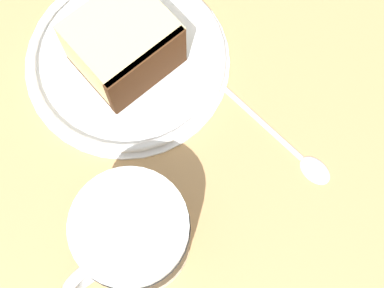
{
  "coord_description": "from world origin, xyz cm",
  "views": [
    {
      "loc": [
        10.87,
        17.71,
        46.56
      ],
      "look_at": [
        -0.49,
        9.86,
        3.0
      ],
      "focal_mm": 52.29,
      "sensor_mm": 36.0,
      "label": 1
    }
  ],
  "objects_px": {
    "tea_mug": "(133,235)",
    "teaspoon": "(296,152)",
    "cake_slice": "(121,43)",
    "small_plate": "(123,56)"
  },
  "relations": [
    {
      "from": "small_plate",
      "to": "teaspoon",
      "type": "relative_size",
      "value": 1.44
    },
    {
      "from": "cake_slice",
      "to": "tea_mug",
      "type": "height_order",
      "value": "tea_mug"
    },
    {
      "from": "tea_mug",
      "to": "small_plate",
      "type": "bearing_deg",
      "value": -138.94
    },
    {
      "from": "cake_slice",
      "to": "teaspoon",
      "type": "height_order",
      "value": "cake_slice"
    },
    {
      "from": "small_plate",
      "to": "teaspoon",
      "type": "height_order",
      "value": "small_plate"
    },
    {
      "from": "tea_mug",
      "to": "teaspoon",
      "type": "distance_m",
      "value": 0.16
    },
    {
      "from": "cake_slice",
      "to": "tea_mug",
      "type": "bearing_deg",
      "value": 40.53
    },
    {
      "from": "tea_mug",
      "to": "teaspoon",
      "type": "bearing_deg",
      "value": 154.92
    },
    {
      "from": "tea_mug",
      "to": "cake_slice",
      "type": "bearing_deg",
      "value": -139.47
    },
    {
      "from": "small_plate",
      "to": "tea_mug",
      "type": "height_order",
      "value": "tea_mug"
    }
  ]
}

